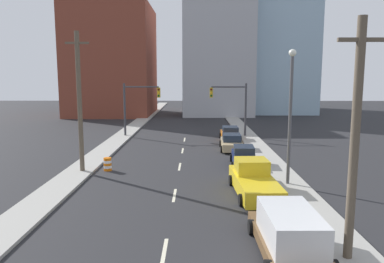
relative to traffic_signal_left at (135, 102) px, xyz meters
The scene contains 21 objects.
sidewalk_left 9.35m from the traffic_signal_left, 100.11° to the left, with size 2.15×90.00×0.16m.
sidewalk_right 15.71m from the traffic_signal_left, 33.46° to the left, with size 2.15×90.00×0.16m.
lane_stripe_at_8m 28.96m from the traffic_signal_left, 78.73° to the right, with size 0.16×2.40×0.01m, color beige.
lane_stripe_at_15m 22.19m from the traffic_signal_left, 75.13° to the right, with size 0.16×2.40×0.01m, color beige.
lane_stripe_at_22m 15.77m from the traffic_signal_left, 68.47° to the right, with size 0.16×2.40×0.01m, color beige.
lane_stripe_at_29m 10.53m from the traffic_signal_left, 55.05° to the right, with size 0.16×2.40×0.01m, color beige.
lane_stripe_at_35m 7.10m from the traffic_signal_left, 19.35° to the right, with size 0.16×2.40×0.01m, color beige.
building_brick_left 27.20m from the traffic_signal_left, 107.40° to the left, with size 14.00×16.00×18.89m.
building_office_center 32.06m from the traffic_signal_left, 70.13° to the left, with size 12.00×20.00×21.91m.
building_glass_right 41.67m from the traffic_signal_left, 56.69° to the left, with size 13.00×20.00×31.34m.
traffic_signal_left is the anchor object (origin of this frame).
traffic_signal_right 11.22m from the traffic_signal_left, ahead, with size 4.15×0.35×6.02m.
utility_pole_right_near 31.39m from the traffic_signal_left, 66.65° to the right, with size 1.60×0.32×8.80m.
utility_pole_left_mid 16.18m from the traffic_signal_left, 94.33° to the right, with size 1.60×0.32×9.81m.
traffic_barrel 15.85m from the traffic_signal_left, 88.39° to the right, with size 0.56×0.56×0.95m.
street_lamp 22.96m from the traffic_signal_left, 56.79° to the right, with size 0.44×0.44×8.38m.
box_truck_brown 30.36m from the traffic_signal_left, 69.92° to the right, with size 2.52×5.82×1.82m.
pickup_truck_yellow 23.32m from the traffic_signal_left, 63.79° to the right, with size 2.62×6.17×1.89m.
sedan_navy 17.64m from the traffic_signal_left, 52.73° to the right, with size 2.17×4.60×1.52m.
sedan_tan 13.04m from the traffic_signal_left, 36.40° to the right, with size 2.25×4.79×1.47m.
sedan_orange 11.22m from the traffic_signal_left, 12.11° to the right, with size 2.12×4.53×1.47m.
Camera 1 is at (1.23, -5.25, 6.77)m, focal length 35.00 mm.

